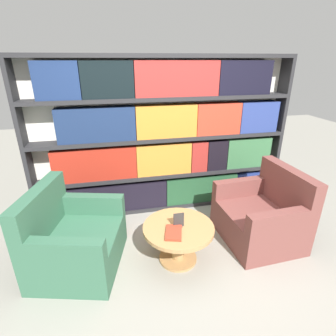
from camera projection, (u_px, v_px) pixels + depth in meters
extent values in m
plane|color=gray|center=(191.00, 275.00, 2.69)|extent=(14.00, 14.00, 0.00)
cube|color=silver|center=(161.00, 136.00, 3.68)|extent=(3.51, 0.05, 2.11)
cube|color=#262628|center=(25.00, 146.00, 3.22)|extent=(0.05, 0.30, 2.11)
cube|color=#262628|center=(276.00, 131.00, 3.91)|extent=(0.05, 0.30, 2.11)
cube|color=#262628|center=(163.00, 204.00, 3.96)|extent=(3.41, 0.30, 0.05)
cube|color=#262628|center=(163.00, 173.00, 3.77)|extent=(3.41, 0.30, 0.05)
cube|color=#262628|center=(163.00, 138.00, 3.56)|extent=(3.41, 0.30, 0.05)
cube|color=#262628|center=(163.00, 98.00, 3.36)|extent=(3.41, 0.30, 0.05)
cube|color=#262628|center=(162.00, 56.00, 3.17)|extent=(3.41, 0.30, 0.05)
cube|color=black|center=(111.00, 197.00, 3.70)|extent=(1.57, 0.20, 0.40)
cube|color=#224C2D|center=(201.00, 187.00, 3.97)|extent=(1.08, 0.20, 0.40)
cube|color=navy|center=(249.00, 182.00, 4.13)|extent=(0.52, 0.20, 0.40)
cube|color=#9F2618|center=(95.00, 163.00, 3.47)|extent=(1.07, 0.20, 0.43)
cube|color=orange|center=(164.00, 158.00, 3.65)|extent=(0.76, 0.20, 0.43)
cube|color=maroon|center=(198.00, 156.00, 3.75)|extent=(0.23, 0.20, 0.43)
cube|color=black|center=(215.00, 154.00, 3.81)|extent=(0.29, 0.20, 0.43)
cube|color=#36683F|center=(246.00, 152.00, 3.91)|extent=(0.68, 0.20, 0.43)
cube|color=#192A4E|center=(97.00, 124.00, 3.28)|extent=(0.96, 0.20, 0.42)
cube|color=orange|center=(166.00, 121.00, 3.46)|extent=(0.80, 0.20, 0.42)
cube|color=#BB3723|center=(217.00, 118.00, 3.60)|extent=(0.62, 0.20, 0.42)
cube|color=navy|center=(257.00, 117.00, 3.72)|extent=(0.56, 0.20, 0.42)
cube|color=navy|center=(57.00, 80.00, 3.00)|extent=(0.50, 0.20, 0.43)
cube|color=black|center=(108.00, 80.00, 3.11)|extent=(0.61, 0.20, 0.43)
cube|color=maroon|center=(177.00, 79.00, 3.28)|extent=(1.07, 0.20, 0.43)
cube|color=black|center=(243.00, 78.00, 3.46)|extent=(0.73, 0.20, 0.43)
cube|color=#336047|center=(80.00, 249.00, 2.77)|extent=(1.02, 1.10, 0.39)
cube|color=#336047|center=(41.00, 212.00, 2.61)|extent=(0.37, 0.93, 0.50)
cube|color=#336047|center=(67.00, 251.00, 2.28)|extent=(0.68, 0.29, 0.23)
cube|color=#336047|center=(94.00, 204.00, 3.02)|extent=(0.68, 0.29, 0.23)
cube|color=brown|center=(257.00, 224.00, 3.18)|extent=(0.86, 0.96, 0.39)
cube|color=brown|center=(287.00, 188.00, 3.09)|extent=(0.18, 0.93, 0.50)
cube|color=brown|center=(238.00, 188.00, 3.40)|extent=(0.68, 0.15, 0.23)
cube|color=brown|center=(277.00, 222.00, 2.69)|extent=(0.68, 0.15, 0.23)
cylinder|color=#AD7F4C|center=(178.00, 245.00, 2.83)|extent=(0.14, 0.14, 0.39)
cylinder|color=#AD7F4C|center=(178.00, 258.00, 2.90)|extent=(0.41, 0.41, 0.03)
cylinder|color=#AD7F4C|center=(178.00, 228.00, 2.75)|extent=(0.75, 0.75, 0.04)
cube|color=black|center=(179.00, 226.00, 2.74)|extent=(0.07, 0.06, 0.01)
cube|color=#2D2D2D|center=(179.00, 220.00, 2.71)|extent=(0.11, 0.01, 0.16)
cube|color=#B73823|center=(174.00, 233.00, 2.62)|extent=(0.22, 0.28, 0.03)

